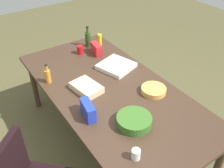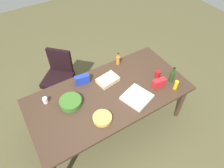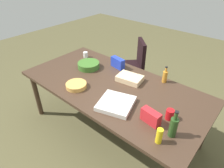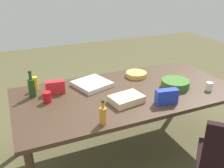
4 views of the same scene
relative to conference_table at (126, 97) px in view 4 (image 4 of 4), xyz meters
The scene contains 13 objects.
ground_plane 0.72m from the conference_table, ahead, with size 10.00×10.00×0.00m, color brown.
conference_table is the anchor object (origin of this frame).
pizza_box 0.42m from the conference_table, 43.81° to the right, with size 0.36×0.36×0.05m, color silver.
salad_bowl 0.58m from the conference_table, 168.01° to the left, with size 0.31×0.31×0.08m, color #3B6B26.
dressing_bottle 0.69m from the conference_table, 46.36° to the left, with size 0.07×0.07×0.22m.
sheet_cake 0.27m from the conference_table, 63.70° to the left, with size 0.32×0.22×0.07m, color beige.
paper_cup 0.92m from the conference_table, 158.73° to the left, with size 0.07×0.07×0.09m, color white.
chip_bowl 0.46m from the conference_table, 132.29° to the right, with size 0.26×0.26×0.06m, color #E4A74E.
mustard_bottle 1.01m from the conference_table, 25.59° to the right, with size 0.06×0.06×0.15m, color yellow.
wine_bottle 1.01m from the conference_table, 16.45° to the right, with size 0.08×0.08×0.28m.
chip_bag_red 0.78m from the conference_table, 20.32° to the right, with size 0.20×0.08×0.14m, color red.
chip_bag_blue 0.49m from the conference_table, 120.96° to the left, with size 0.22×0.08×0.15m, color #223ABC.
red_solo_cup 0.85m from the conference_table, ahead, with size 0.08×0.08×0.11m, color red.
Camera 4 is at (1.11, 2.17, 1.98)m, focal length 39.81 mm.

